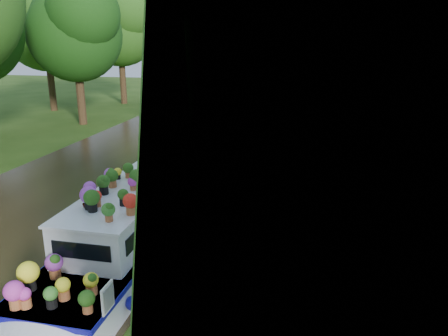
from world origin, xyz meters
TOP-DOWN VIEW (x-y plane):
  - ground at (0.00, 0.00)m, footprint 100.00×100.00m
  - canal_water at (-6.00, 0.00)m, footprint 10.00×100.00m
  - towpath at (1.20, 0.00)m, footprint 2.20×100.00m
  - plant_boat at (-2.25, -2.26)m, footprint 2.29×13.52m
  - tree_near_overhang at (3.79, 3.06)m, footprint 5.52×5.28m
  - tree_near_mid at (4.48, 15.08)m, footprint 6.90×6.60m
  - tree_near_far at (3.98, 26.09)m, footprint 7.59×7.26m
  - tree_far_c at (-13.52, 14.08)m, footprint 7.13×6.82m
  - tree_far_d at (-15.02, 24.10)m, footprint 8.05×7.70m
  - tree_far_h at (-19.02, 19.09)m, footprint 7.82×7.48m
  - second_boat at (-1.91, 14.06)m, footprint 3.87×7.37m
  - sandwich_board at (0.64, -6.13)m, footprint 0.70×0.59m
  - pedestrian_pink at (0.92, 17.10)m, footprint 0.76×0.57m
  - pedestrian_dark at (0.60, 22.42)m, footprint 0.94×0.73m
  - verge_plant at (0.05, 5.00)m, footprint 0.55×0.52m

SIDE VIEW (x-z plane):
  - ground at x=0.00m, z-range 0.00..0.00m
  - canal_water at x=-6.00m, z-range 0.00..0.02m
  - towpath at x=1.20m, z-range 0.00..0.03m
  - verge_plant at x=0.05m, z-range 0.00..0.48m
  - sandwich_board at x=0.64m, z-range -0.02..1.06m
  - second_boat at x=-1.91m, z-range -0.13..1.22m
  - plant_boat at x=-2.25m, z-range -0.29..1.99m
  - pedestrian_pink at x=0.92m, z-range 0.03..1.91m
  - pedestrian_dark at x=0.60m, z-range 0.03..1.95m
  - tree_near_mid at x=4.48m, z-range 1.74..11.14m
  - tree_far_c at x=-13.52m, z-range 1.73..11.32m
  - tree_near_overhang at x=3.79m, z-range 2.11..11.10m
  - tree_near_far at x=3.98m, z-range 1.90..12.20m
  - tree_far_h at x=-19.02m, z-range 1.89..12.38m
  - tree_far_d at x=-15.02m, z-range 1.97..12.82m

